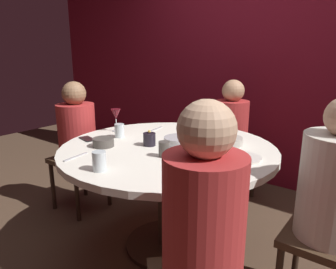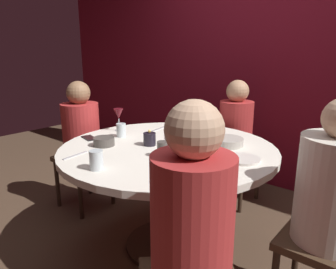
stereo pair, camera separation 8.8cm
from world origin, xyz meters
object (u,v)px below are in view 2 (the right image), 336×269
dinner_plate (242,159)px  bowl_sauce_side (227,142)px  bowl_small_white (104,141)px  seated_diner_back (236,128)px  dining_table (168,167)px  cup_by_left_diner (96,160)px  bowl_serving_large (180,141)px  wine_glass (119,115)px  cup_by_right_diner (163,149)px  cell_phone (89,138)px  candle_holder (150,139)px  bowl_salad_center (188,159)px  cup_near_candle (121,130)px  seated_diner_right (333,193)px  seated_diner_left (81,131)px  seated_diner_front_right (192,225)px

dinner_plate → bowl_sauce_side: bearing=136.9°
bowl_small_white → bowl_sauce_side: bowl_small_white is taller
bowl_small_white → bowl_sauce_side: (0.62, 0.53, -0.00)m
seated_diner_back → bowl_sauce_side: (0.29, -0.67, 0.08)m
dining_table → cup_by_left_diner: bearing=-92.6°
bowl_sauce_side → bowl_serving_large: bearing=-145.2°
wine_glass → bowl_small_white: size_ratio=1.26×
bowl_small_white → cup_by_right_diner: cup_by_right_diner is taller
cell_phone → cup_by_right_diner: bearing=-72.5°
cup_by_right_diner → bowl_small_white: bearing=-170.0°
seated_diner_back → cup_by_left_diner: bearing=-1.0°
dinner_plate → seated_diner_back: bearing=119.9°
cup_by_left_diner → seated_diner_back: bearing=89.0°
bowl_small_white → bowl_sauce_side: size_ratio=0.64×
candle_holder → wine_glass: wine_glass is taller
seated_diner_back → candle_holder: seated_diner_back is taller
candle_holder → cup_by_right_diner: candle_holder is taller
cell_phone → bowl_serving_large: (0.59, 0.31, 0.02)m
bowl_salad_center → cup_by_right_diner: 0.18m
cup_near_candle → cup_by_right_diner: bearing=-15.6°
seated_diner_right → bowl_small_white: size_ratio=8.33×
seated_diner_right → bowl_small_white: seated_diner_right is taller
bowl_small_white → cup_by_left_diner: cup_by_left_diner is taller
seated_diner_left → bowl_small_white: 0.68m
seated_diner_right → bowl_small_white: (-1.33, -0.26, 0.06)m
dinner_plate → bowl_sauce_side: size_ratio=0.95×
bowl_serving_large → bowl_salad_center: bowl_salad_center is taller
seated_diner_right → bowl_salad_center: 0.73m
cup_by_left_diner → seated_diner_right: bearing=28.8°
cup_near_candle → bowl_small_white: bearing=-70.6°
cell_phone → cup_near_candle: (0.14, 0.18, 0.05)m
cup_near_candle → seated_diner_right: bearing=1.4°
cup_near_candle → dining_table: bearing=4.7°
seated_diner_right → cell_phone: (-1.55, -0.22, 0.03)m
bowl_small_white → cell_phone: bearing=168.9°
seated_diner_back → wine_glass: size_ratio=6.34×
wine_glass → bowl_sauce_side: 0.88m
seated_diner_front_right → bowl_sauce_side: bearing=-22.5°
seated_diner_right → dinner_plate: 0.50m
wine_glass → bowl_sauce_side: bearing=12.7°
wine_glass → cell_phone: wine_glass is taller
dinner_plate → bowl_small_white: (-0.84, -0.32, 0.02)m
bowl_salad_center → bowl_sauce_side: 0.44m
seated_diner_right → bowl_serving_large: 0.97m
candle_holder → seated_diner_front_right: bearing=-38.1°
seated_diner_back → bowl_salad_center: size_ratio=7.67×
seated_diner_left → seated_diner_right: (1.96, -0.00, 0.02)m
seated_diner_front_right → bowl_sauce_side: 1.02m
cell_phone → bowl_sauce_side: 0.97m
cup_by_left_diner → seated_diner_front_right: bearing=-9.3°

